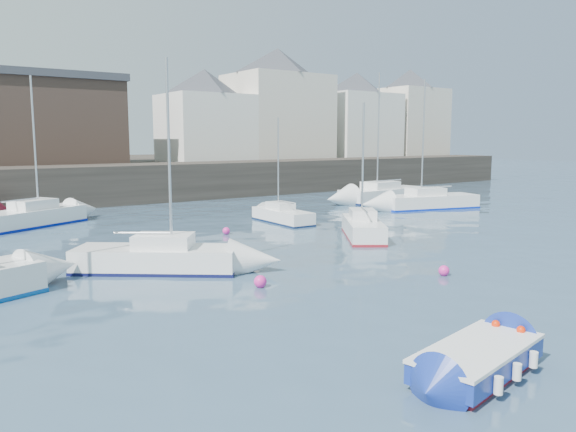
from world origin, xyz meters
TOP-DOWN VIEW (x-y plane):
  - water at (0.00, 0.00)m, footprint 220.00×220.00m
  - quay_wall at (0.00, 35.00)m, footprint 90.00×5.00m
  - land_strip at (0.00, 53.00)m, footprint 90.00×32.00m
  - bldg_east_a at (20.00, 42.00)m, footprint 13.36×13.36m
  - bldg_east_b at (31.00, 41.50)m, footprint 11.88×11.88m
  - bldg_east_c at (40.00, 41.50)m, footprint 11.14×11.14m
  - bldg_east_d at (11.00, 41.50)m, footprint 11.14×11.14m
  - warehouse at (-6.00, 43.00)m, footprint 16.40×10.40m
  - blue_dinghy at (-4.92, -1.88)m, footprint 3.72×2.15m
  - sailboat_b at (-6.72, 11.18)m, footprint 6.10×5.36m
  - sailboat_c at (4.72, 12.02)m, footprint 4.36×5.20m
  - sailboat_d at (17.00, 18.21)m, footprint 7.53×4.08m
  - sailboat_f at (4.38, 18.76)m, footprint 1.74×4.89m
  - sailboat_g at (17.93, 23.78)m, footprint 8.16×2.97m
  - sailboat_h at (-8.40, 25.89)m, footprint 6.90×5.01m
  - buoy_near at (-4.79, 6.90)m, footprint 0.44×0.44m
  - buoy_mid at (1.64, 4.35)m, footprint 0.40×0.40m
  - buoy_far at (-0.47, 17.00)m, footprint 0.39×0.39m

SIDE VIEW (x-z plane):
  - water at x=0.00m, z-range 0.00..0.00m
  - buoy_near at x=-4.79m, z-range -0.22..0.22m
  - buoy_mid at x=1.64m, z-range -0.20..0.20m
  - buoy_far at x=-0.47m, z-range -0.20..0.20m
  - blue_dinghy at x=-4.92m, z-range 0.04..0.70m
  - sailboat_f at x=4.38m, z-range -2.70..3.58m
  - sailboat_b at x=-6.72m, z-range -3.46..4.50m
  - sailboat_c at x=4.72m, z-range -2.90..3.94m
  - sailboat_d at x=17.00m, z-range -4.03..5.14m
  - sailboat_h at x=-8.40m, z-range -3.74..4.86m
  - sailboat_g at x=17.93m, z-range -4.51..5.67m
  - land_strip at x=0.00m, z-range 0.00..2.80m
  - quay_wall at x=0.00m, z-range 0.00..3.00m
  - warehouse at x=-6.00m, z-range 2.82..10.42m
  - bldg_east_d at x=11.00m, z-range 2.89..11.84m
  - bldg_east_b at x=31.00m, z-range 2.89..12.84m
  - bldg_east_c at x=40.00m, z-range 2.90..13.85m
  - bldg_east_a at x=20.00m, z-range 2.91..14.71m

